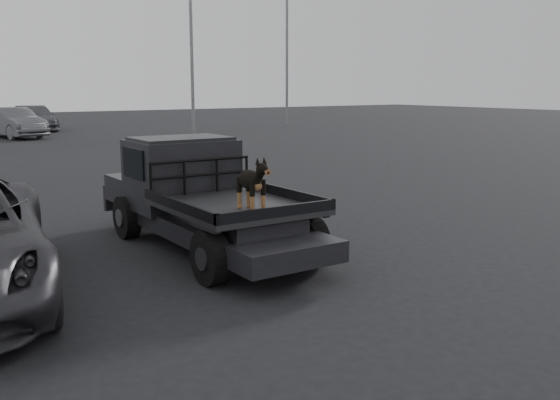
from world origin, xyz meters
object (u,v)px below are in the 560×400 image
dog (251,184)px  floodlight_mid (191,6)px  distant_car_a (13,123)px  distant_car_b (36,118)px  floodlight_far (287,5)px  flatbed_ute (207,222)px

dog → floodlight_mid: bearing=65.9°
distant_car_a → distant_car_b: size_ratio=0.93×
distant_car_b → floodlight_far: 17.65m
floodlight_far → flatbed_ute: bearing=-126.6°
distant_car_b → flatbed_ute: bearing=-92.5°
distant_car_b → floodlight_mid: 12.44m
flatbed_ute → distant_car_a: (1.98, 25.80, 0.32)m
distant_car_b → floodlight_far: (15.53, -4.27, 7.23)m
dog → distant_car_a: 27.34m
flatbed_ute → distant_car_a: size_ratio=1.14×
distant_car_a → flatbed_ute: bearing=-107.3°
flatbed_ute → distant_car_a: 25.88m
flatbed_ute → floodlight_mid: (10.41, 21.90, 6.32)m
floodlight_mid → floodlight_far: bearing=26.6°
dog → floodlight_mid: size_ratio=0.06×
floodlight_far → distant_car_b: bearing=164.6°
flatbed_ute → distant_car_b: 31.15m
flatbed_ute → distant_car_b: distant_car_b is taller
dog → distant_car_b: (4.28, 32.32, -0.55)m
flatbed_ute → floodlight_mid: bearing=64.6°
dog → distant_car_b: bearing=82.5°
dog → distant_car_a: (2.01, 27.26, -0.51)m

